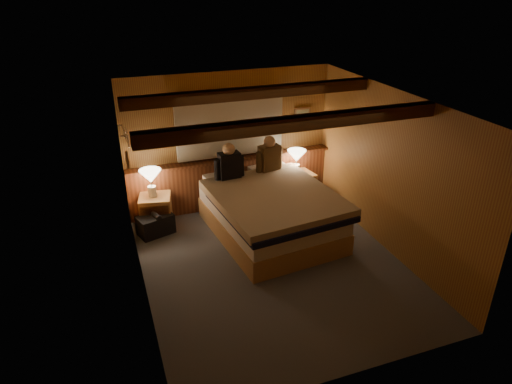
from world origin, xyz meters
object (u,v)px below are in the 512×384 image
person_left (229,164)px  person_right (269,156)px  nightstand_left (156,211)px  bed (271,212)px  lamp_left (151,178)px  nightstand_right (298,188)px  duffel_bag (156,224)px  lamp_right (297,157)px

person_left → person_right: person_right is taller
nightstand_left → person_left: bearing=4.7°
bed → lamp_left: size_ratio=5.28×
bed → nightstand_right: (0.87, 0.88, -0.11)m
duffel_bag → person_left: bearing=-13.9°
nightstand_right → person_right: bearing=177.2°
person_right → duffel_bag: 2.19m
lamp_right → bed: bearing=-132.4°
lamp_right → person_right: 0.58m
nightstand_right → lamp_right: 0.59m
bed → nightstand_right: 1.25m
bed → nightstand_right: bed is taller
nightstand_right → person_left: bearing=177.8°
duffel_bag → person_right: bearing=-12.5°
bed → lamp_left: (-1.71, 0.90, 0.47)m
nightstand_right → lamp_left: size_ratio=1.29×
bed → nightstand_left: size_ratio=4.16×
nightstand_left → duffel_bag: size_ratio=0.94×
person_left → person_right: size_ratio=0.99×
duffel_bag → lamp_left: bearing=66.5°
bed → nightstand_right: size_ratio=4.09×
bed → duffel_bag: 1.86m
lamp_right → person_left: (-1.30, -0.20, 0.13)m
lamp_left → duffel_bag: lamp_left is taller
lamp_right → person_right: bearing=-169.3°
nightstand_right → lamp_right: bearing=120.8°
person_right → lamp_right: bearing=-2.9°
nightstand_right → bed: bearing=-143.9°
person_left → bed: bearing=-62.0°
bed → person_right: (0.28, 0.81, 0.61)m
lamp_right → person_left: bearing=-171.2°
lamp_right → duffel_bag: size_ratio=0.70×
bed → person_right: person_right is taller
bed → nightstand_right: bearing=39.1°
nightstand_left → person_left: (1.23, -0.16, 0.74)m
nightstand_right → lamp_right: lamp_right is taller
lamp_left → person_left: person_left is taller
nightstand_left → lamp_left: size_ratio=1.27×
nightstand_left → lamp_left: lamp_left is taller
nightstand_right → person_left: (-1.33, -0.16, 0.72)m
lamp_right → duffel_bag: lamp_right is taller
lamp_left → person_left: (1.25, -0.18, 0.14)m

